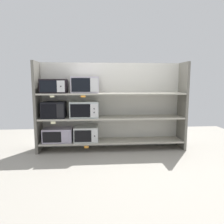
# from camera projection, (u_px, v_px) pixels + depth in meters

# --- Properties ---
(ground) EXTENTS (6.84, 6.00, 0.02)m
(ground) POSITION_uv_depth(u_px,v_px,m) (117.00, 169.00, 3.34)
(ground) COLOR gray
(back_panel) EXTENTS (3.04, 0.04, 1.75)m
(back_panel) POSITION_uv_depth(u_px,v_px,m) (111.00, 105.00, 4.44)
(back_panel) COLOR beige
(back_panel) RESTS_ON ground
(upright_left) EXTENTS (0.05, 0.45, 1.75)m
(upright_left) POSITION_uv_depth(u_px,v_px,m) (38.00, 107.00, 4.09)
(upright_left) COLOR #68645B
(upright_left) RESTS_ON ground
(upright_right) EXTENTS (0.05, 0.45, 1.75)m
(upright_right) POSITION_uv_depth(u_px,v_px,m) (183.00, 106.00, 4.31)
(upright_right) COLOR #68645B
(upright_right) RESTS_ON ground
(shelf_0) EXTENTS (2.84, 0.45, 0.03)m
(shelf_0) POSITION_uv_depth(u_px,v_px,m) (112.00, 141.00, 4.30)
(shelf_0) COLOR #ADA899
(shelf_0) RESTS_ON ground
(microwave_0) EXTENTS (0.57, 0.36, 0.27)m
(microwave_0) POSITION_uv_depth(u_px,v_px,m) (58.00, 135.00, 4.19)
(microwave_0) COLOR #A49BAF
(microwave_0) RESTS_ON shelf_0
(microwave_1) EXTENTS (0.47, 0.41, 0.30)m
(microwave_1) POSITION_uv_depth(u_px,v_px,m) (86.00, 134.00, 4.23)
(microwave_1) COLOR #B7BCB7
(microwave_1) RESTS_ON shelf_0
(price_tag_0) EXTENTS (0.08, 0.00, 0.05)m
(price_tag_0) POSITION_uv_depth(u_px,v_px,m) (86.00, 147.00, 4.04)
(price_tag_0) COLOR orange
(shelf_1) EXTENTS (2.84, 0.45, 0.03)m
(shelf_1) POSITION_uv_depth(u_px,v_px,m) (112.00, 118.00, 4.23)
(shelf_1) COLOR #ADA899
(microwave_2) EXTENTS (0.44, 0.37, 0.32)m
(microwave_2) POSITION_uv_depth(u_px,v_px,m) (54.00, 110.00, 4.12)
(microwave_2) COLOR black
(microwave_2) RESTS_ON shelf_1
(microwave_3) EXTENTS (0.55, 0.39, 0.32)m
(microwave_3) POSITION_uv_depth(u_px,v_px,m) (84.00, 109.00, 4.16)
(microwave_3) COLOR #B2BCBA
(microwave_3) RESTS_ON shelf_1
(price_tag_1) EXTENTS (0.09, 0.00, 0.05)m
(price_tag_1) POSITION_uv_depth(u_px,v_px,m) (53.00, 123.00, 3.93)
(price_tag_1) COLOR beige
(shelf_2) EXTENTS (2.84, 0.45, 0.03)m
(shelf_2) POSITION_uv_depth(u_px,v_px,m) (112.00, 94.00, 4.16)
(shelf_2) COLOR #ADA899
(microwave_4) EXTENTS (0.48, 0.41, 0.27)m
(microwave_4) POSITION_uv_depth(u_px,v_px,m) (54.00, 86.00, 4.05)
(microwave_4) COLOR black
(microwave_4) RESTS_ON shelf_2
(microwave_5) EXTENTS (0.53, 0.36, 0.32)m
(microwave_5) POSITION_uv_depth(u_px,v_px,m) (85.00, 85.00, 4.09)
(microwave_5) COLOR #BDB5C3
(microwave_5) RESTS_ON shelf_2
(price_tag_2) EXTENTS (0.08, 0.00, 0.03)m
(price_tag_2) POSITION_uv_depth(u_px,v_px,m) (52.00, 97.00, 3.86)
(price_tag_2) COLOR beige
(price_tag_3) EXTENTS (0.09, 0.00, 0.03)m
(price_tag_3) POSITION_uv_depth(u_px,v_px,m) (83.00, 96.00, 3.90)
(price_tag_3) COLOR orange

